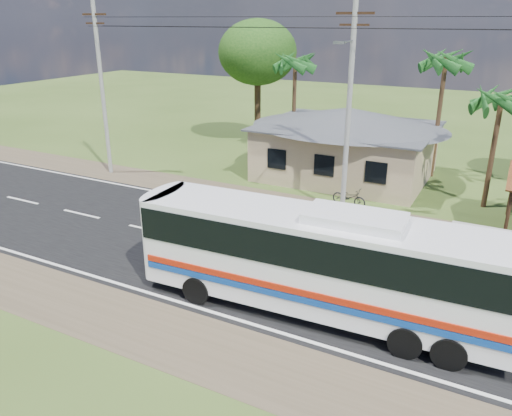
# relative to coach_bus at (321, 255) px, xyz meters

# --- Properties ---
(ground) EXTENTS (120.00, 120.00, 0.00)m
(ground) POSITION_rel_coach_bus_xyz_m (-5.32, 2.99, -2.22)
(ground) COLOR #32491A
(ground) RESTS_ON ground
(road) EXTENTS (120.00, 16.00, 0.03)m
(road) POSITION_rel_coach_bus_xyz_m (-5.32, 2.99, -2.21)
(road) COLOR black
(road) RESTS_ON ground
(house) EXTENTS (12.40, 10.00, 5.00)m
(house) POSITION_rel_coach_bus_xyz_m (-4.32, 15.98, 0.42)
(house) COLOR tan
(house) RESTS_ON ground
(utility_poles) EXTENTS (32.80, 2.22, 11.00)m
(utility_poles) POSITION_rel_coach_bus_xyz_m (-2.65, 9.47, 3.55)
(utility_poles) COLOR #9E9E99
(utility_poles) RESTS_ON ground
(palm_near) EXTENTS (2.80, 2.80, 6.70)m
(palm_near) POSITION_rel_coach_bus_xyz_m (4.18, 13.99, 3.49)
(palm_near) COLOR #47301E
(palm_near) RESTS_ON ground
(palm_mid) EXTENTS (2.80, 2.80, 8.20)m
(palm_mid) POSITION_rel_coach_bus_xyz_m (0.68, 18.49, 4.94)
(palm_mid) COLOR #47301E
(palm_mid) RESTS_ON ground
(palm_far) EXTENTS (2.80, 2.80, 7.70)m
(palm_far) POSITION_rel_coach_bus_xyz_m (-9.32, 18.99, 4.46)
(palm_far) COLOR #47301E
(palm_far) RESTS_ON ground
(tree_behind_house) EXTENTS (6.00, 6.00, 9.61)m
(tree_behind_house) POSITION_rel_coach_bus_xyz_m (-13.32, 20.99, 4.89)
(tree_behind_house) COLOR #47301E
(tree_behind_house) RESTS_ON ground
(coach_bus) EXTENTS (12.62, 3.24, 3.88)m
(coach_bus) POSITION_rel_coach_bus_xyz_m (0.00, 0.00, 0.00)
(coach_bus) COLOR white
(coach_bus) RESTS_ON ground
(motorcycle) EXTENTS (2.03, 0.97, 1.02)m
(motorcycle) POSITION_rel_coach_bus_xyz_m (-2.35, 10.69, -1.71)
(motorcycle) COLOR black
(motorcycle) RESTS_ON ground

